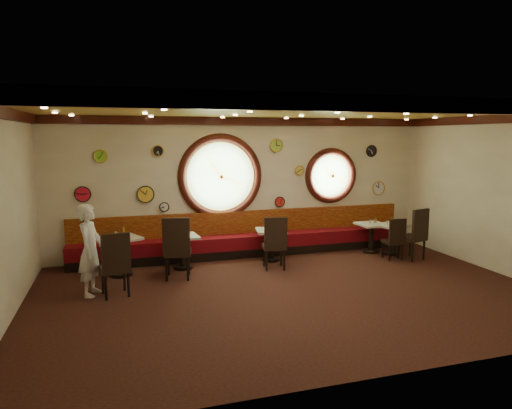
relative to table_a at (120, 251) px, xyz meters
name	(u,v)px	position (x,y,z in m)	size (l,w,h in m)	color
floor	(291,293)	(2.89, -1.95, -0.50)	(9.00, 6.00, 0.00)	black
ceiling	(293,110)	(2.89, -1.95, 2.70)	(9.00, 6.00, 0.02)	gold
wall_back	(245,186)	(2.89, 1.05, 1.10)	(9.00, 0.02, 3.20)	beige
wall_front	(390,242)	(2.89, -4.95, 1.10)	(9.00, 0.02, 3.20)	beige
wall_left	(2,218)	(-1.61, -1.95, 1.10)	(0.02, 6.00, 3.20)	beige
wall_right	(500,195)	(7.39, -1.95, 1.10)	(0.02, 6.00, 3.20)	beige
molding_back	(246,121)	(2.89, 1.00, 2.61)	(9.00, 0.10, 0.18)	#330E09
molding_front	(393,104)	(2.89, -4.90, 2.61)	(9.00, 0.10, 0.18)	#330E09
molding_right	(504,119)	(7.34, -1.95, 2.61)	(0.10, 6.00, 0.18)	#330E09
banquette_base	(249,251)	(2.89, 0.77, -0.40)	(8.00, 0.55, 0.20)	black
banquette_seat	(249,241)	(2.89, 0.77, -0.15)	(8.00, 0.55, 0.30)	#5B0710
banquette_back	(246,222)	(2.89, 0.99, 0.25)	(8.00, 0.10, 0.55)	#640B07
porthole_left_glass	(220,176)	(2.29, 1.04, 1.35)	(1.66, 1.66, 0.02)	#81A965
porthole_left_frame	(220,177)	(2.29, 1.03, 1.35)	(1.98, 1.98, 0.18)	#330E09
porthole_left_ring	(221,177)	(2.29, 1.00, 1.35)	(1.61, 1.61, 0.03)	gold
porthole_right_glass	(330,176)	(5.09, 1.04, 1.30)	(1.10, 1.10, 0.02)	#81A965
porthole_right_frame	(331,176)	(5.09, 1.03, 1.30)	(1.38, 1.38, 0.18)	#330E09
porthole_right_ring	(331,176)	(5.09, 1.00, 1.30)	(1.09, 1.09, 0.03)	gold
wall_clock_0	(164,207)	(0.99, 1.01, 0.70)	(0.20, 0.20, 0.03)	white
wall_clock_1	(378,188)	(6.44, 1.01, 0.95)	(0.34, 0.34, 0.03)	silver
wall_clock_2	(158,151)	(0.89, 1.01, 1.95)	(0.24, 0.24, 0.03)	black
wall_clock_3	(276,146)	(3.64, 1.01, 2.05)	(0.30, 0.30, 0.03)	#9FC43D
wall_clock_4	(280,202)	(3.74, 1.01, 0.70)	(0.24, 0.24, 0.03)	red
wall_clock_5	(371,151)	(6.19, 1.01, 1.90)	(0.28, 0.28, 0.03)	black
wall_clock_6	(299,170)	(4.24, 1.01, 1.45)	(0.22, 0.22, 0.03)	gold
wall_clock_7	(146,194)	(0.59, 1.01, 1.00)	(0.36, 0.36, 0.03)	yellow
wall_clock_8	(101,156)	(-0.31, 1.01, 1.85)	(0.26, 0.26, 0.03)	#80D32A
wall_clock_9	(83,194)	(-0.71, 1.01, 1.05)	(0.32, 0.32, 0.03)	red
table_a	(120,251)	(0.00, 0.00, 0.00)	(0.95, 0.95, 0.79)	black
table_b	(183,248)	(1.26, 0.14, -0.05)	(0.71, 0.71, 0.71)	black
table_c	(271,241)	(3.24, 0.19, -0.05)	(0.75, 0.75, 0.71)	black
table_d	(371,234)	(5.79, 0.20, -0.05)	(0.68, 0.68, 0.71)	black
table_e	(391,235)	(6.15, -0.07, -0.05)	(0.80, 0.80, 0.71)	black
chair_a	(115,260)	(-0.08, -1.28, 0.16)	(0.55, 0.55, 0.71)	black
chair_b	(177,244)	(1.06, -0.60, 0.21)	(0.61, 0.61, 0.77)	black
chair_c	(275,240)	(3.09, -0.52, 0.15)	(0.55, 0.55, 0.70)	black
chair_d	(395,236)	(5.93, -0.58, 0.05)	(0.43, 0.43, 0.59)	black
chair_e	(416,231)	(6.36, -0.72, 0.18)	(0.61, 0.61, 0.73)	black
condiment_a_salt	(116,234)	(-0.07, 0.10, 0.34)	(0.03, 0.03, 0.10)	silver
condiment_b_salt	(181,233)	(1.24, 0.14, 0.26)	(0.04, 0.04, 0.10)	silver
condiment_c_salt	(265,227)	(3.12, 0.22, 0.27)	(0.04, 0.04, 0.11)	silver
condiment_d_salt	(370,221)	(5.75, 0.22, 0.26)	(0.04, 0.04, 0.10)	silver
condiment_a_pepper	(118,235)	(-0.03, -0.08, 0.35)	(0.04, 0.04, 0.11)	silver
condiment_b_pepper	(181,234)	(1.23, 0.09, 0.27)	(0.04, 0.04, 0.11)	silver
condiment_c_pepper	(270,228)	(3.21, 0.14, 0.27)	(0.04, 0.04, 0.11)	silver
condiment_d_pepper	(374,221)	(5.86, 0.19, 0.26)	(0.03, 0.03, 0.09)	silver
condiment_a_bottle	(124,231)	(0.10, 0.14, 0.38)	(0.05, 0.05, 0.17)	gold
condiment_b_bottle	(188,230)	(1.41, 0.23, 0.30)	(0.05, 0.05, 0.17)	gold
condiment_c_bottle	(273,226)	(3.32, 0.27, 0.28)	(0.05, 0.05, 0.14)	gold
condiment_d_bottle	(376,220)	(5.93, 0.24, 0.28)	(0.05, 0.05, 0.15)	gold
condiment_e_salt	(387,222)	(6.10, 0.02, 0.25)	(0.03, 0.03, 0.09)	silver
condiment_e_pepper	(393,222)	(6.22, -0.06, 0.26)	(0.04, 0.04, 0.10)	silver
condiment_e_bottle	(391,220)	(6.23, 0.05, 0.28)	(0.05, 0.05, 0.15)	gold
waiter	(90,250)	(-0.49, -1.02, 0.31)	(0.59, 0.39, 1.62)	white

